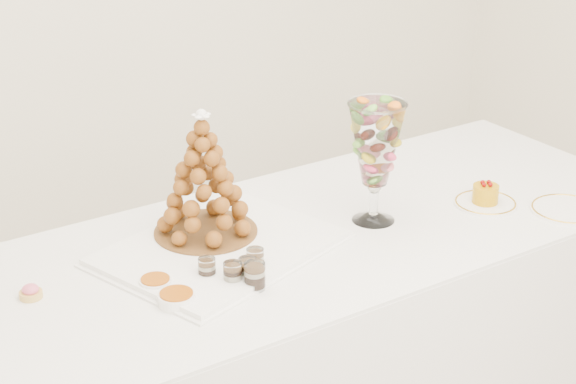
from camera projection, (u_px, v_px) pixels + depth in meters
buffet_table at (316, 350)px, 3.05m from camera, size 2.28×1.01×0.85m
lace_tray at (219, 248)px, 2.75m from camera, size 0.75×0.66×0.02m
macaron_vase at (376, 146)px, 2.85m from camera, size 0.17×0.17×0.37m
cake_plate at (485, 203)px, 3.05m from camera, size 0.20×0.20×0.01m
spare_plate at (567, 210)px, 3.00m from camera, size 0.23×0.23×0.01m
pink_tart at (31, 292)px, 2.51m from camera, size 0.06×0.06×0.04m
verrine_a at (207, 269)px, 2.59m from camera, size 0.06×0.06×0.06m
verrine_b at (248, 269)px, 2.58m from camera, size 0.06×0.06×0.07m
verrine_c at (255, 260)px, 2.64m from camera, size 0.05×0.05×0.07m
verrine_d at (233, 274)px, 2.56m from camera, size 0.06×0.06×0.07m
verrine_e at (255, 276)px, 2.54m from camera, size 0.06×0.06×0.08m
ramekin_back at (156, 284)px, 2.55m from camera, size 0.09×0.09×0.03m
ramekin_front at (177, 299)px, 2.48m from camera, size 0.10×0.10×0.03m
croquembouche at (204, 174)px, 2.75m from camera, size 0.30×0.30×0.38m
mousse_cake at (486, 194)px, 3.03m from camera, size 0.08×0.08×0.07m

